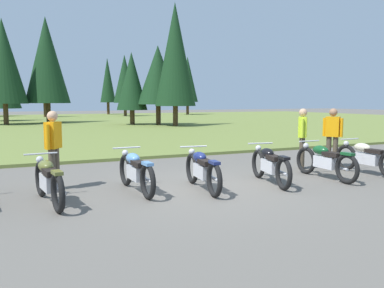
# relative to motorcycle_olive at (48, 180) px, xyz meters

# --- Properties ---
(ground_plane) EXTENTS (140.00, 140.00, 0.00)m
(ground_plane) POSITION_rel_motorcycle_olive_xyz_m (3.16, 0.00, -0.44)
(ground_plane) COLOR #605B54
(grass_moorland) EXTENTS (80.00, 44.00, 0.10)m
(grass_moorland) POSITION_rel_motorcycle_olive_xyz_m (3.16, 26.58, -0.39)
(grass_moorland) COLOR olive
(grass_moorland) RESTS_ON ground
(forest_treeline) EXTENTS (42.21, 29.23, 8.81)m
(forest_treeline) POSITION_rel_motorcycle_olive_xyz_m (-0.18, 30.15, 3.91)
(forest_treeline) COLOR #47331E
(forest_treeline) RESTS_ON ground
(motorcycle_olive) EXTENTS (0.63, 2.10, 0.88)m
(motorcycle_olive) POSITION_rel_motorcycle_olive_xyz_m (0.00, 0.00, 0.00)
(motorcycle_olive) COLOR black
(motorcycle_olive) RESTS_ON ground
(motorcycle_sky_blue) EXTENTS (0.62, 2.10, 0.88)m
(motorcycle_sky_blue) POSITION_rel_motorcycle_olive_xyz_m (1.73, 0.27, 0.00)
(motorcycle_sky_blue) COLOR black
(motorcycle_sky_blue) RESTS_ON ground
(motorcycle_navy) EXTENTS (0.62, 2.10, 0.88)m
(motorcycle_navy) POSITION_rel_motorcycle_olive_xyz_m (3.06, -0.13, 0.00)
(motorcycle_navy) COLOR black
(motorcycle_navy) RESTS_ON ground
(motorcycle_black) EXTENTS (0.71, 2.07, 0.88)m
(motorcycle_black) POSITION_rel_motorcycle_olive_xyz_m (4.75, -0.18, 0.00)
(motorcycle_black) COLOR black
(motorcycle_black) RESTS_ON ground
(motorcycle_british_green) EXTENTS (0.62, 2.10, 0.88)m
(motorcycle_british_green) POSITION_rel_motorcycle_olive_xyz_m (6.30, -0.27, 0.00)
(motorcycle_british_green) COLOR black
(motorcycle_british_green) RESTS_ON ground
(motorcycle_cream) EXTENTS (0.62, 2.10, 0.88)m
(motorcycle_cream) POSITION_rel_motorcycle_olive_xyz_m (7.69, -0.29, 0.00)
(motorcycle_cream) COLOR black
(motorcycle_cream) RESTS_ON ground
(rider_near_row_end) EXTENTS (0.38, 0.48, 1.67)m
(rider_near_row_end) POSITION_rel_motorcycle_olive_xyz_m (0.22, 1.22, 0.51)
(rider_near_row_end) COLOR #4C4233
(rider_near_row_end) RESTS_ON ground
(rider_in_hivis_vest) EXTENTS (0.41, 0.43, 1.67)m
(rider_in_hivis_vest) POSITION_rel_motorcycle_olive_xyz_m (6.73, 1.08, 0.51)
(rider_in_hivis_vest) COLOR #4C4233
(rider_in_hivis_vest) RESTS_ON ground
(rider_with_back_turned) EXTENTS (0.38, 0.47, 1.67)m
(rider_with_back_turned) POSITION_rel_motorcycle_olive_xyz_m (7.61, 0.86, 0.51)
(rider_with_back_turned) COLOR #4C4233
(rider_with_back_turned) RESTS_ON ground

